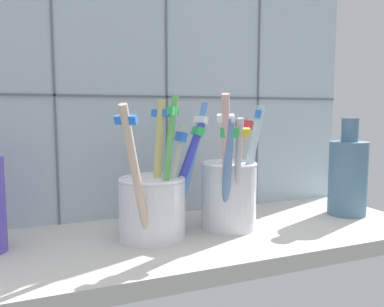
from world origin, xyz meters
TOP-DOWN VIEW (x-y plane):
  - counter_slab at (0.00, 0.00)cm, footprint 64.00×22.00cm
  - tile_wall_back at (-0.00, 12.00)cm, footprint 64.00×2.20cm
  - toothbrush_cup_left at (-5.10, 0.62)cm, footprint 14.26×12.26cm
  - toothbrush_cup_right at (5.36, 0.40)cm, footprint 9.38×10.64cm
  - ceramic_vase at (25.47, 0.06)cm, footprint 5.68×5.68cm

SIDE VIEW (x-z plane):
  - counter_slab at x=0.00cm, z-range 0.00..2.00cm
  - toothbrush_cup_left at x=-5.10cm, z-range -2.26..15.58cm
  - toothbrush_cup_right at x=5.36cm, z-range -1.78..16.21cm
  - ceramic_vase at x=25.47cm, z-range 0.64..15.47cm
  - tile_wall_back at x=0.00cm, z-range 0.00..45.00cm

